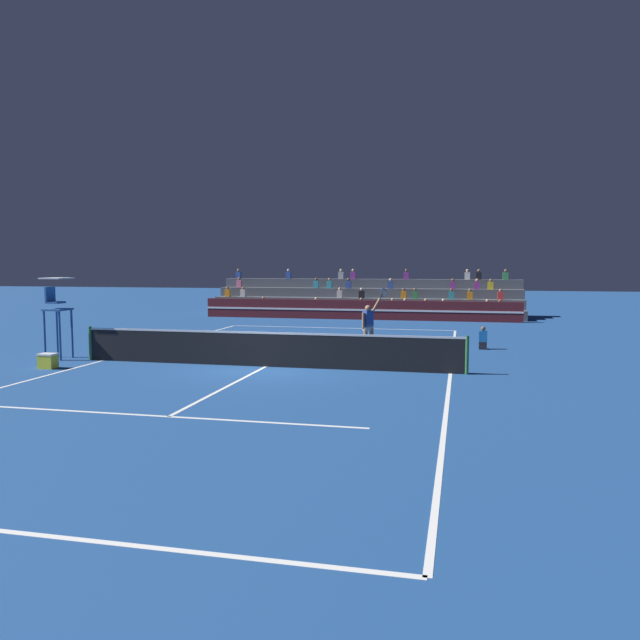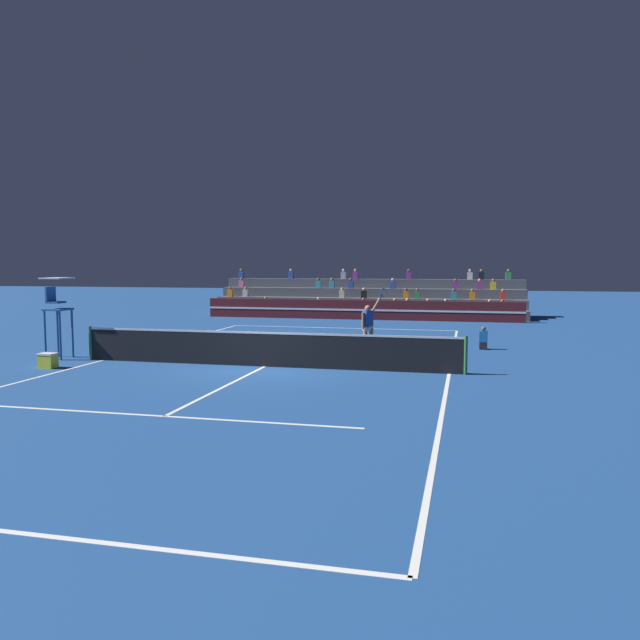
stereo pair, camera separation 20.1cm
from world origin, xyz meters
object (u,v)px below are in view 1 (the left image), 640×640
(tennis_player, at_px, (369,326))
(equipment_cooler, at_px, (48,361))
(ball_kid_courtside, at_px, (483,340))
(umpire_chair, at_px, (56,307))
(tennis_ball, at_px, (424,337))

(tennis_player, height_order, equipment_cooler, tennis_player)
(ball_kid_courtside, bearing_deg, tennis_player, -149.32)
(umpire_chair, xyz_separation_m, equipment_cooler, (0.91, -1.75, -1.49))
(umpire_chair, distance_m, tennis_player, 10.37)
(umpire_chair, xyz_separation_m, tennis_player, (9.82, 3.26, -0.74))
(ball_kid_courtside, bearing_deg, tennis_ball, 127.02)
(ball_kid_courtside, bearing_deg, equipment_cooler, -150.24)
(equipment_cooler, bearing_deg, tennis_ball, 44.79)
(ball_kid_courtside, relative_size, tennis_player, 0.36)
(umpire_chair, relative_size, ball_kid_courtside, 3.16)
(equipment_cooler, bearing_deg, umpire_chair, 117.38)
(tennis_player, bearing_deg, tennis_ball, 73.81)
(ball_kid_courtside, height_order, tennis_ball, ball_kid_courtside)
(tennis_player, distance_m, equipment_cooler, 10.25)
(umpire_chair, relative_size, tennis_ball, 39.26)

